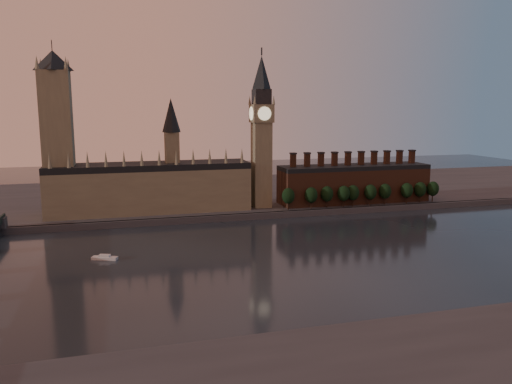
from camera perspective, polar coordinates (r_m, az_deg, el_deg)
ground at (r=243.13m, az=5.62°, el=-7.58°), size 900.00×900.00×0.00m
north_bank at (r=409.39m, az=-3.38°, el=-0.24°), size 900.00×182.00×4.00m
palace_of_westminster at (r=335.67m, az=-11.91°, el=0.80°), size 130.00×30.30×74.00m
victoria_tower at (r=333.53m, az=-21.77°, el=6.75°), size 24.00×24.00×108.00m
big_ben at (r=340.21m, az=0.63°, el=7.08°), size 15.00×15.00×107.00m
chimney_block at (r=369.54m, az=11.10°, el=1.02°), size 110.00×25.00×37.00m
embankment_tree_0 at (r=334.81m, az=3.70°, el=-0.45°), size 8.60×8.60×14.88m
embankment_tree_1 at (r=339.34m, az=6.33°, el=-0.35°), size 8.60×8.60×14.88m
embankment_tree_2 at (r=345.33m, az=8.12°, el=-0.22°), size 8.60×8.60×14.88m
embankment_tree_3 at (r=348.97m, az=9.99°, el=-0.16°), size 8.60×8.60×14.88m
embankment_tree_4 at (r=353.08m, az=11.03°, el=-0.08°), size 8.60×8.60×14.88m
embankment_tree_5 at (r=358.34m, az=12.95°, el=-0.01°), size 8.60×8.60×14.88m
embankment_tree_6 at (r=364.60m, az=14.54°, el=0.09°), size 8.60×8.60×14.88m
embankment_tree_7 at (r=372.85m, az=16.86°, el=0.18°), size 8.60×8.60×14.88m
embankment_tree_8 at (r=380.16m, az=18.25°, el=0.29°), size 8.60×8.60×14.88m
embankment_tree_9 at (r=386.13m, az=19.56°, el=0.35°), size 8.60×8.60×14.88m
river_boat at (r=251.00m, az=-16.91°, el=-7.19°), size 12.60×7.67×2.43m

